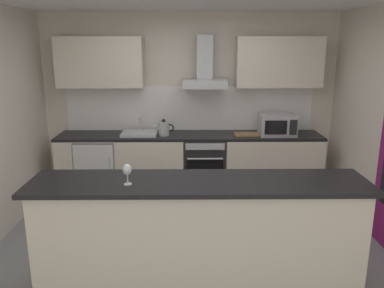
% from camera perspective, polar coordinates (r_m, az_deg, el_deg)
% --- Properties ---
extents(ground, '(5.29, 4.95, 0.02)m').
position_cam_1_polar(ground, '(4.31, -0.21, -15.56)').
color(ground, gray).
extents(wall_back, '(5.29, 0.12, 2.60)m').
position_cam_1_polar(wall_back, '(5.83, -0.36, 6.11)').
color(wall_back, silver).
rests_on(wall_back, ground).
extents(backsplash_tile, '(3.64, 0.02, 0.66)m').
position_cam_1_polar(backsplash_tile, '(5.77, -0.35, 5.32)').
color(backsplash_tile, white).
extents(counter_back, '(3.77, 0.60, 0.90)m').
position_cam_1_polar(counter_back, '(5.65, -0.33, -3.02)').
color(counter_back, beige).
rests_on(counter_back, ground).
extents(counter_island, '(2.92, 0.64, 1.02)m').
position_cam_1_polar(counter_island, '(3.52, 1.00, -13.18)').
color(counter_island, beige).
rests_on(counter_island, ground).
extents(upper_cabinets, '(3.72, 0.32, 0.70)m').
position_cam_1_polar(upper_cabinets, '(5.54, -0.36, 12.01)').
color(upper_cabinets, beige).
extents(oven, '(0.60, 0.62, 0.80)m').
position_cam_1_polar(oven, '(5.63, 1.80, -2.99)').
color(oven, slate).
rests_on(oven, ground).
extents(refrigerator, '(0.58, 0.60, 0.85)m').
position_cam_1_polar(refrigerator, '(5.78, -13.63, -3.30)').
color(refrigerator, white).
rests_on(refrigerator, ground).
extents(microwave, '(0.50, 0.38, 0.30)m').
position_cam_1_polar(microwave, '(5.59, 12.49, 2.80)').
color(microwave, '#B7BABC').
rests_on(microwave, counter_back).
extents(sink, '(0.50, 0.40, 0.26)m').
position_cam_1_polar(sink, '(5.55, -7.76, 1.65)').
color(sink, silver).
rests_on(sink, counter_back).
extents(kettle, '(0.29, 0.15, 0.24)m').
position_cam_1_polar(kettle, '(5.46, -4.18, 2.35)').
color(kettle, '#B7BABC').
rests_on(kettle, counter_back).
extents(range_hood, '(0.62, 0.45, 0.72)m').
position_cam_1_polar(range_hood, '(5.51, 1.86, 10.71)').
color(range_hood, '#B7BABC').
extents(wine_glass, '(0.08, 0.08, 0.18)m').
position_cam_1_polar(wine_glass, '(3.24, -9.56, -3.87)').
color(wine_glass, silver).
rests_on(wine_glass, counter_island).
extents(chopping_board, '(0.35, 0.23, 0.02)m').
position_cam_1_polar(chopping_board, '(5.54, 8.08, 1.43)').
color(chopping_board, '#9E7247').
rests_on(chopping_board, counter_back).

